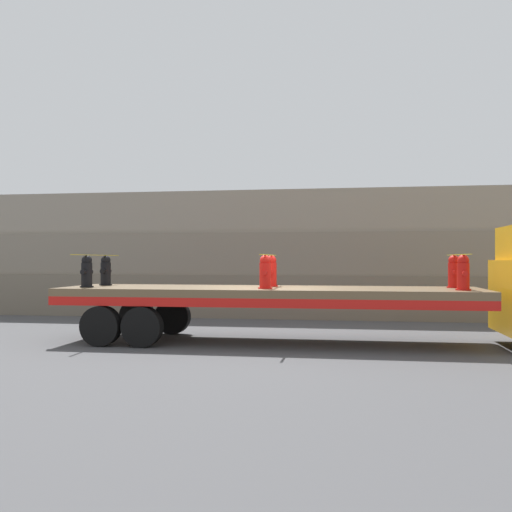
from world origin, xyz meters
name	(u,v)px	position (x,y,z in m)	size (l,w,h in m)	color
ground_plane	(268,343)	(0.00, 0.00, 0.00)	(120.00, 120.00, 0.00)	#474749
rock_cliff	(294,254)	(0.00, 6.80, 2.15)	(60.00, 3.30, 4.29)	#706656
flatbed_trailer	(245,297)	(-0.56, 0.00, 1.07)	(9.79, 2.56, 1.30)	brown
fire_hydrant_black_near_0	(87,272)	(-4.29, -0.54, 1.67)	(0.32, 0.48, 0.76)	black
fire_hydrant_black_far_0	(106,271)	(-4.29, 0.54, 1.67)	(0.32, 0.48, 0.76)	black
fire_hydrant_red_near_1	(265,272)	(0.00, -0.54, 1.67)	(0.32, 0.48, 0.76)	red
fire_hydrant_red_far_1	(271,271)	(0.00, 0.54, 1.67)	(0.32, 0.48, 0.76)	red
fire_hydrant_red_near_2	(463,273)	(4.29, -0.54, 1.67)	(0.32, 0.48, 0.76)	red
fire_hydrant_red_far_2	(454,272)	(4.29, 0.54, 1.67)	(0.32, 0.48, 0.76)	red
cargo_strap_rear	(97,255)	(-4.29, 0.00, 2.07)	(0.05, 2.66, 0.01)	yellow
cargo_strap_middle	(268,255)	(0.00, 0.00, 2.07)	(0.05, 2.66, 0.01)	yellow
cargo_strap_front	(458,255)	(4.29, 0.00, 2.07)	(0.05, 2.66, 0.01)	yellow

